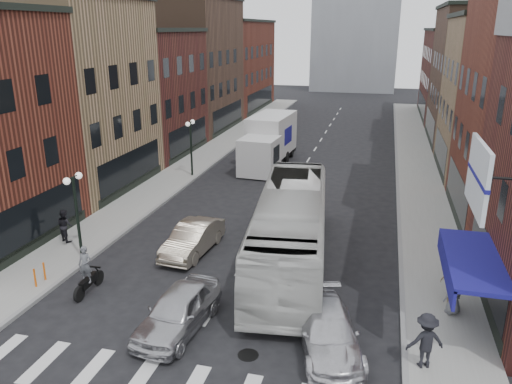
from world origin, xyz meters
TOP-DOWN VIEW (x-y plane):
  - ground at (0.00, 0.00)m, footprint 160.00×160.00m
  - sidewalk_left at (-8.50, 22.00)m, footprint 3.00×74.00m
  - sidewalk_right at (8.50, 22.00)m, footprint 3.00×74.00m
  - curb_left at (-7.00, 22.00)m, footprint 0.20×74.00m
  - curb_right at (7.00, 22.00)m, footprint 0.20×74.00m
  - bldg_left_mid_a at (-14.99, 14.00)m, footprint 10.30×10.20m
  - bldg_left_mid_b at (-14.99, 24.00)m, footprint 10.30×10.20m
  - bldg_left_far_a at (-14.99, 35.00)m, footprint 10.30×12.20m
  - bldg_left_far_b at (-14.99, 49.00)m, footprint 10.30×16.20m
  - bldg_right_far_a at (14.99, 35.00)m, footprint 10.30×12.20m
  - bldg_right_far_b at (14.99, 49.00)m, footprint 10.30×16.20m
  - awning_blue at (8.93, 2.50)m, footprint 1.80×5.00m
  - billboard_sign at (8.59, 0.50)m, footprint 1.52×3.00m
  - streetlamp_near at (-7.40, 4.00)m, footprint 0.32×1.22m
  - streetlamp_far at (-7.40, 18.00)m, footprint 0.32×1.22m
  - bike_rack at (-7.60, 1.30)m, footprint 0.08×0.68m
  - box_truck at (-2.80, 22.52)m, footprint 3.06×8.91m
  - motorcycle_rider at (-5.36, 1.31)m, footprint 0.59×2.03m
  - transit_bus at (2.08, 5.99)m, footprint 4.36×12.76m
  - sedan_left_near at (-0.80, -0.15)m, footprint 2.18×4.58m
  - sedan_left_far at (-2.65, 6.00)m, footprint 1.90×4.51m
  - curb_car at (4.50, 0.00)m, footprint 3.10×4.98m
  - ped_left_solo at (-9.17, 5.40)m, footprint 0.92×0.75m
  - ped_right_a at (7.53, -0.32)m, footprint 1.31×0.95m
  - ped_right_b at (8.84, 3.58)m, footprint 1.27×1.00m
  - ped_right_c at (8.75, 3.15)m, footprint 0.89×0.82m

SIDE VIEW (x-z plane):
  - ground at x=0.00m, z-range 0.00..0.00m
  - curb_left at x=-7.00m, z-range -0.08..0.08m
  - curb_right at x=7.00m, z-range -0.08..0.08m
  - sidewalk_left at x=-8.50m, z-range 0.00..0.15m
  - sidewalk_right at x=8.50m, z-range 0.00..0.15m
  - bike_rack at x=-7.60m, z-range 0.15..0.95m
  - curb_car at x=4.50m, z-range 0.00..1.35m
  - sedan_left_far at x=-2.65m, z-range 0.00..1.45m
  - sedan_left_near at x=-0.80m, z-range 0.00..1.51m
  - ped_right_c at x=8.75m, z-range 0.15..1.68m
  - motorcycle_rider at x=-5.36m, z-range -0.07..2.00m
  - ped_left_solo at x=-9.17m, z-range 0.15..1.79m
  - ped_right_a at x=7.53m, z-range 0.15..1.98m
  - ped_right_b at x=8.84m, z-range 0.15..2.09m
  - transit_bus at x=2.08m, z-range 0.00..3.48m
  - box_truck at x=-2.80m, z-range -0.02..3.79m
  - awning_blue at x=8.93m, z-range 2.24..3.02m
  - streetlamp_near at x=-7.40m, z-range 0.86..4.97m
  - streetlamp_far at x=-7.40m, z-range 0.86..4.97m
  - bldg_right_far_b at x=14.99m, z-range 0.00..10.30m
  - bldg_left_mid_b at x=-14.99m, z-range 0.00..10.30m
  - bldg_left_far_b at x=-14.99m, z-range 0.00..11.30m
  - billboard_sign at x=8.59m, z-range 4.28..7.98m
  - bldg_right_far_a at x=14.99m, z-range 0.00..12.30m
  - bldg_left_mid_a at x=-14.99m, z-range 0.00..12.30m
  - bldg_left_far_a at x=-14.99m, z-range 0.00..13.30m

